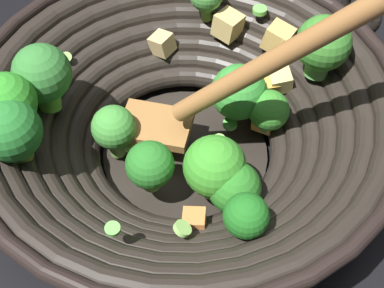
% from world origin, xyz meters
% --- Properties ---
extents(ground_plane, '(4.00, 4.00, 0.00)m').
position_xyz_m(ground_plane, '(0.00, 0.00, 0.00)').
color(ground_plane, black).
extents(wok, '(0.41, 0.45, 0.28)m').
position_xyz_m(wok, '(-0.00, 0.00, 0.07)').
color(wok, black).
rests_on(wok, ground).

